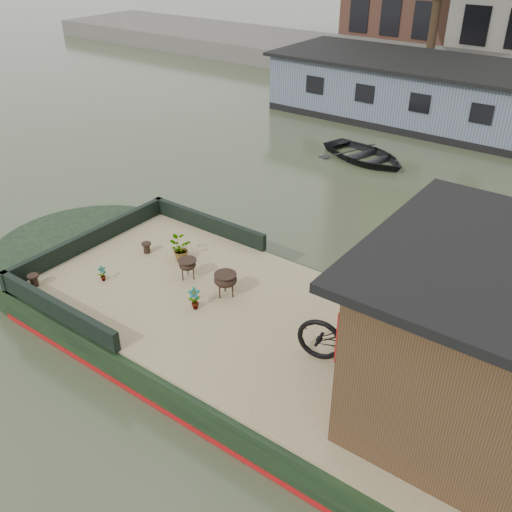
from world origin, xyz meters
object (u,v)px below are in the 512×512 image
Objects in this scene: brazier_front at (188,269)px; brazier_rear at (226,285)px; potted_plant_a at (194,299)px; dinghy at (365,151)px; bicycle at (366,341)px.

brazier_front is 0.91m from brazier_rear.
potted_plant_a is 0.91× the size of brazier_rear.
brazier_front is 8.96m from dinghy.
brazier_front is at bearing 73.04° from bicycle.
brazier_rear is (0.91, -0.02, 0.03)m from brazier_front.
brazier_rear reaches higher than dinghy.
brazier_front is (-0.74, 0.64, -0.01)m from potted_plant_a.
dinghy is at bearing 99.72° from potted_plant_a.
potted_plant_a is 0.65m from brazier_rear.
brazier_rear is at bearing 74.38° from potted_plant_a.
brazier_rear is (0.17, 0.62, 0.02)m from potted_plant_a.
brazier_rear reaches higher than potted_plant_a.
brazier_front is 0.14× the size of dinghy.
dinghy is (-4.64, 9.23, -0.89)m from bicycle.
brazier_front is at bearing 178.55° from brazier_rear.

